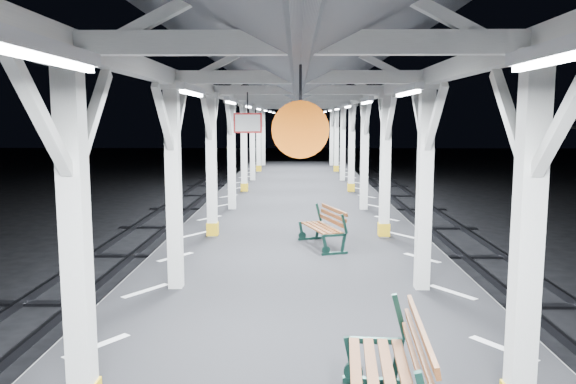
{
  "coord_description": "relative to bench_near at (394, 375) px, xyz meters",
  "views": [
    {
      "loc": [
        -0.03,
        -10.87,
        3.75
      ],
      "look_at": [
        -0.22,
        0.88,
        2.2
      ],
      "focal_mm": 35.0,
      "sensor_mm": 36.0,
      "label": 1
    }
  ],
  "objects": [
    {
      "name": "hazard_stripes_right",
      "position": [
        1.63,
        6.21,
        -0.52
      ],
      "size": [
        1.0,
        48.0,
        0.01
      ],
      "primitive_type": "cube",
      "color": "silver",
      "rests_on": "platform"
    },
    {
      "name": "bench_mid",
      "position": [
        -0.23,
        7.2,
        -0.08
      ],
      "size": [
        1.02,
        1.65,
        0.84
      ],
      "rotation": [
        0.0,
        0.0,
        0.32
      ],
      "color": "#113028",
      "rests_on": "platform"
    },
    {
      "name": "platform",
      "position": [
        -0.82,
        6.21,
        -1.03
      ],
      "size": [
        6.0,
        50.0,
        1.0
      ],
      "primitive_type": "cube",
      "color": "black",
      "rests_on": "ground"
    },
    {
      "name": "track_left",
      "position": [
        -5.82,
        6.21,
        -1.45
      ],
      "size": [
        2.2,
        60.0,
        0.16
      ],
      "color": "#2D2D33",
      "rests_on": "ground"
    },
    {
      "name": "ground",
      "position": [
        -0.82,
        6.21,
        -1.53
      ],
      "size": [
        120.0,
        120.0,
        0.0
      ],
      "primitive_type": "plane",
      "color": "black",
      "rests_on": "ground"
    },
    {
      "name": "canopy",
      "position": [
        -0.82,
        6.2,
        3.03
      ],
      "size": [
        5.4,
        49.0,
        4.65
      ],
      "color": "silver",
      "rests_on": "platform"
    },
    {
      "name": "bench_near",
      "position": [
        0.0,
        0.0,
        0.0
      ],
      "size": [
        0.82,
        1.88,
        0.99
      ],
      "rotation": [
        0.0,
        0.0,
        -0.08
      ],
      "color": "#113028",
      "rests_on": "platform"
    },
    {
      "name": "track_right",
      "position": [
        4.18,
        6.21,
        -1.45
      ],
      "size": [
        2.2,
        60.0,
        0.16
      ],
      "color": "#2D2D33",
      "rests_on": "ground"
    },
    {
      "name": "hazard_stripes_left",
      "position": [
        -3.27,
        6.21,
        -0.52
      ],
      "size": [
        1.0,
        48.0,
        0.01
      ],
      "primitive_type": "cube",
      "color": "silver",
      "rests_on": "platform"
    }
  ]
}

